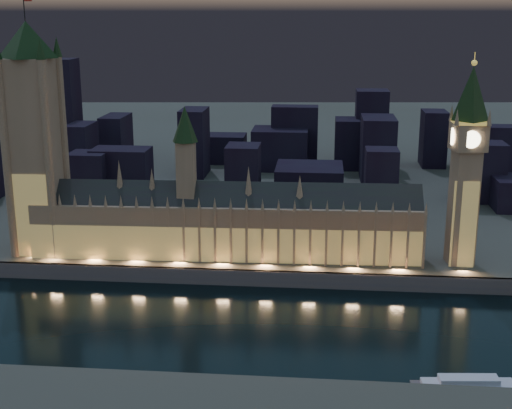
# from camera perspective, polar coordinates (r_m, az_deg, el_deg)

# --- Properties ---
(ground_plane) EXTENTS (2000.00, 2000.00, 0.00)m
(ground_plane) POSITION_cam_1_polar(r_m,az_deg,el_deg) (318.85, -1.83, -9.19)
(ground_plane) COLOR black
(ground_plane) RESTS_ON ground
(north_bank) EXTENTS (2000.00, 960.00, 8.00)m
(north_bank) POSITION_cam_1_polar(r_m,az_deg,el_deg) (818.90, 2.68, 6.22)
(north_bank) COLOR #413F34
(north_bank) RESTS_ON ground
(embankment_wall) EXTENTS (2000.00, 2.50, 8.00)m
(embankment_wall) POSITION_cam_1_polar(r_m,az_deg,el_deg) (354.86, -1.02, -5.88)
(embankment_wall) COLOR #514A57
(embankment_wall) RESTS_ON ground
(palace_of_westminster) EXTENTS (202.00, 25.98, 78.00)m
(palace_of_westminster) POSITION_cam_1_polar(r_m,az_deg,el_deg) (368.60, -2.59, -1.41)
(palace_of_westminster) COLOR #896D53
(palace_of_westminster) RESTS_ON north_bank
(victoria_tower) EXTENTS (31.68, 31.68, 131.09)m
(victoria_tower) POSITION_cam_1_polar(r_m,az_deg,el_deg) (384.03, -17.34, 5.77)
(victoria_tower) COLOR #896D53
(victoria_tower) RESTS_ON north_bank
(elizabeth_tower) EXTENTS (18.00, 18.00, 105.10)m
(elizabeth_tower) POSITION_cam_1_polar(r_m,az_deg,el_deg) (363.00, 16.56, 4.24)
(elizabeth_tower) COLOR #896D53
(elizabeth_tower) RESTS_ON north_bank
(river_boat) EXTENTS (40.96, 12.89, 4.50)m
(river_boat) POSITION_cam_1_polar(r_m,az_deg,el_deg) (275.85, 16.62, -13.63)
(river_boat) COLOR #514A57
(river_boat) RESTS_ON ground
(city_backdrop) EXTENTS (469.37, 215.63, 85.35)m
(city_backdrop) POSITION_cam_1_polar(r_m,az_deg,el_deg) (545.07, 4.14, 4.41)
(city_backdrop) COLOR black
(city_backdrop) RESTS_ON north_bank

